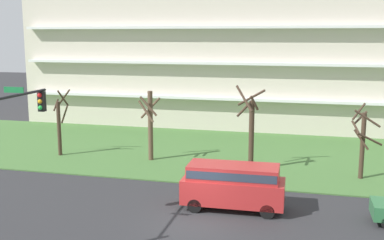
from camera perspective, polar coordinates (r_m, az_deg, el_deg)
name	(u,v)px	position (r m, az deg, el deg)	size (l,w,h in m)	color
ground	(194,225)	(23.02, 0.23, -12.49)	(160.00, 160.00, 0.00)	#2D2D30
grass_lawn_strip	(238,154)	(36.09, 5.59, -4.04)	(80.00, 16.00, 0.08)	#477238
apartment_building	(261,60)	(49.21, 8.23, 7.15)	(45.98, 13.46, 12.73)	beige
tree_far_left	(60,123)	(36.22, -15.57, -0.40)	(1.31, 1.47, 4.99)	#423023
tree_left	(150,123)	(33.62, -5.05, -0.37)	(1.62, 1.69, 5.02)	brown
tree_center	(251,128)	(31.23, 7.05, -1.00)	(1.86, 2.19, 5.69)	#423023
tree_right	(363,141)	(30.90, 19.79, -2.34)	(1.84, 1.84, 4.74)	#423023
van_red_center_left	(233,183)	(24.57, 4.96, -7.57)	(5.24, 2.11, 2.36)	#B22828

